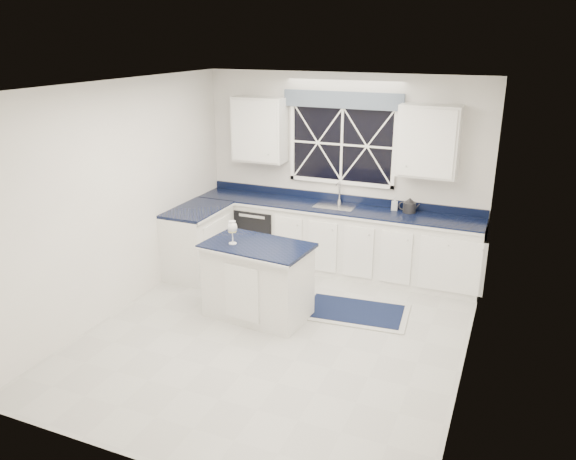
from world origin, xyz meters
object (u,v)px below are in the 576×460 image
at_px(kettle, 409,206).
at_px(wine_glass, 232,228).
at_px(faucet, 339,192).
at_px(soap_bottle, 395,204).
at_px(dishwasher, 262,233).
at_px(island, 258,280).

bearing_deg(kettle, wine_glass, -131.85).
height_order(faucet, soap_bottle, faucet).
distance_m(faucet, wine_glass, 2.03).
bearing_deg(wine_glass, faucet, 71.41).
xyz_separation_m(dishwasher, soap_bottle, (1.89, 0.16, 0.62)).
xyz_separation_m(faucet, wine_glass, (-0.65, -1.93, -0.01)).
xyz_separation_m(island, wine_glass, (-0.27, -0.09, 0.64)).
height_order(faucet, island, faucet).
distance_m(wine_glass, soap_bottle, 2.38).
bearing_deg(wine_glass, dishwasher, 104.64).
distance_m(faucet, kettle, 1.00).
relative_size(faucet, kettle, 1.08).
bearing_deg(wine_glass, island, 18.38).
distance_m(island, kettle, 2.32).
height_order(kettle, wine_glass, wine_glass).
bearing_deg(soap_bottle, island, -123.02).
xyz_separation_m(faucet, soap_bottle, (0.79, -0.03, -0.07)).
bearing_deg(soap_bottle, dishwasher, -175.16).
xyz_separation_m(dishwasher, kettle, (2.09, 0.13, 0.62)).
height_order(island, soap_bottle, soap_bottle).
bearing_deg(dishwasher, wine_glass, -75.36).
bearing_deg(kettle, soap_bottle, 170.87).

